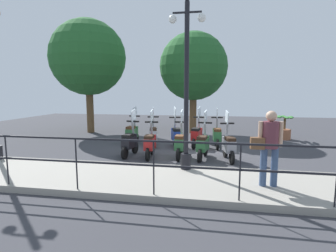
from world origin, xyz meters
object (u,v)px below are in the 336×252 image
(potted_palm, at_px, (284,129))
(pedestrian_with_bag, at_px, (269,143))
(scooter_near_1, at_px, (203,144))
(scooter_near_4, at_px, (130,142))
(scooter_far_0, at_px, (217,135))
(scooter_far_4, at_px, (132,133))
(lamp_post_near, at_px, (186,96))
(scooter_near_2, at_px, (180,143))
(tree_large, at_px, (88,58))
(scooter_near_0, at_px, (229,145))
(scooter_far_1, at_px, (197,135))
(scooter_far_2, at_px, (176,135))
(scooter_far_3, at_px, (153,134))
(scooter_near_3, at_px, (150,143))
(tree_distant, at_px, (193,67))

(potted_palm, bearing_deg, pedestrian_with_bag, 163.56)
(pedestrian_with_bag, bearing_deg, scooter_near_1, 28.56)
(scooter_near_4, xyz_separation_m, scooter_far_0, (1.81, -2.84, 0.00))
(scooter_far_4, bearing_deg, scooter_near_1, -117.01)
(scooter_near_4, height_order, scooter_far_0, same)
(lamp_post_near, distance_m, scooter_near_2, 2.29)
(tree_large, distance_m, potted_palm, 10.03)
(scooter_near_0, bearing_deg, scooter_near_2, 75.88)
(scooter_near_0, bearing_deg, scooter_far_1, 20.10)
(scooter_near_2, xyz_separation_m, scooter_far_2, (1.53, 0.36, 0.00))
(scooter_far_2, distance_m, scooter_far_4, 1.83)
(tree_large, relative_size, scooter_near_0, 3.72)
(pedestrian_with_bag, height_order, scooter_near_1, pedestrian_with_bag)
(scooter_far_0, relative_size, scooter_far_2, 1.00)
(pedestrian_with_bag, bearing_deg, scooter_far_4, 43.82)
(scooter_near_4, distance_m, scooter_far_3, 1.68)
(tree_large, xyz_separation_m, potted_palm, (-0.38, -9.44, -3.36))
(scooter_far_2, distance_m, scooter_far_3, 0.89)
(scooter_far_2, height_order, scooter_far_3, same)
(tree_large, height_order, scooter_far_0, tree_large)
(scooter_far_3, bearing_deg, scooter_near_3, 176.44)
(tree_distant, distance_m, scooter_far_4, 4.94)
(scooter_near_3, relative_size, scooter_far_0, 1.00)
(scooter_far_0, bearing_deg, scooter_far_1, 87.02)
(lamp_post_near, relative_size, scooter_far_0, 2.74)
(tree_distant, relative_size, scooter_far_2, 3.29)
(tree_large, distance_m, scooter_near_3, 7.14)
(scooter_near_4, bearing_deg, scooter_near_2, -81.58)
(pedestrian_with_bag, distance_m, scooter_far_3, 5.42)
(scooter_near_4, xyz_separation_m, scooter_far_4, (1.84, 0.51, 0.00))
(tree_large, relative_size, scooter_near_4, 3.72)
(lamp_post_near, height_order, scooter_far_4, lamp_post_near)
(pedestrian_with_bag, distance_m, scooter_near_3, 4.02)
(scooter_near_0, height_order, scooter_far_1, same)
(scooter_near_2, relative_size, scooter_far_4, 1.00)
(tree_distant, xyz_separation_m, scooter_near_1, (-5.21, -0.75, -2.87))
(lamp_post_near, xyz_separation_m, scooter_near_0, (1.57, -1.16, -1.54))
(scooter_near_0, bearing_deg, potted_palm, -43.33)
(potted_palm, bearing_deg, scooter_far_2, 119.52)
(lamp_post_near, xyz_separation_m, scooter_far_1, (3.39, -0.06, -1.54))
(lamp_post_near, bearing_deg, pedestrian_with_bag, -117.05)
(pedestrian_with_bag, xyz_separation_m, tree_large, (7.04, 7.47, 2.73))
(scooter_far_3, bearing_deg, scooter_far_1, -97.19)
(scooter_near_3, distance_m, scooter_far_0, 2.85)
(potted_palm, height_order, scooter_near_0, scooter_near_0)
(scooter_near_4, bearing_deg, scooter_far_0, -51.51)
(potted_palm, distance_m, scooter_near_2, 5.82)
(lamp_post_near, bearing_deg, scooter_near_0, -36.34)
(scooter_near_4, bearing_deg, scooter_near_3, -90.10)
(tree_large, relative_size, scooter_far_2, 3.72)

